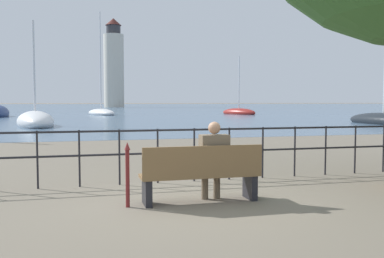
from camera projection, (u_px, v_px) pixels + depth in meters
ground_plane at (200, 202)px, 6.70m from camera, size 1000.00×1000.00×0.00m
harbor_water at (84, 106)px, 162.20m from camera, size 600.00×300.00×0.01m
park_bench at (201, 175)px, 6.61m from camera, size 1.88×0.45×0.90m
seated_person_left at (214, 158)px, 6.72m from camera, size 0.45×0.35×1.26m
promenade_railing at (176, 147)px, 8.30m from camera, size 13.89×0.04×1.05m
closed_umbrella at (127, 171)px, 6.32m from camera, size 0.09×0.09×0.97m
sailboat_0 at (35, 121)px, 27.55m from camera, size 3.25×6.84×7.17m
sailboat_3 at (101, 112)px, 51.13m from camera, size 4.02×7.12×12.52m
sailboat_4 at (239, 112)px, 53.18m from camera, size 3.58×5.87×7.53m
sailboat_5 at (384, 119)px, 30.00m from camera, size 1.89×7.14×12.82m
harbor_lighthouse at (114, 66)px, 120.56m from camera, size 5.65×5.65×24.96m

